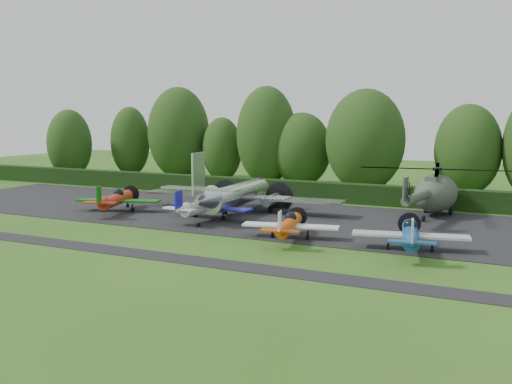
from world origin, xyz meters
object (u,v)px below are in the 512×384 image
at_px(transport_plane, 236,195).
at_px(helicopter, 436,190).
at_px(light_plane_orange, 289,225).
at_px(light_plane_red, 116,199).
at_px(light_plane_white, 207,206).
at_px(light_plane_blue, 411,234).

distance_m(transport_plane, helicopter, 17.98).
height_order(transport_plane, light_plane_orange, transport_plane).
relative_size(transport_plane, helicopter, 1.24).
distance_m(light_plane_red, light_plane_orange, 19.24).
bearing_deg(transport_plane, light_plane_white, -98.02).
bearing_deg(light_plane_red, helicopter, 39.74).
xyz_separation_m(transport_plane, light_plane_red, (-10.17, -4.41, -0.50)).
height_order(light_plane_orange, light_plane_blue, light_plane_blue).
distance_m(transport_plane, light_plane_white, 4.08).
bearing_deg(light_plane_red, light_plane_white, 20.23).
relative_size(light_plane_orange, helicopter, 0.47).
distance_m(transport_plane, light_plane_red, 11.09).
relative_size(light_plane_white, light_plane_orange, 1.12).
bearing_deg(light_plane_orange, helicopter, 73.01).
distance_m(light_plane_red, light_plane_white, 9.44).
bearing_deg(transport_plane, light_plane_blue, -23.08).
relative_size(light_plane_orange, light_plane_blue, 0.92).
relative_size(light_plane_red, light_plane_orange, 1.11).
distance_m(transport_plane, light_plane_orange, 12.01).
bearing_deg(helicopter, light_plane_orange, -126.15).
height_order(light_plane_red, light_plane_blue, light_plane_red).
bearing_deg(light_plane_white, helicopter, 25.70).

